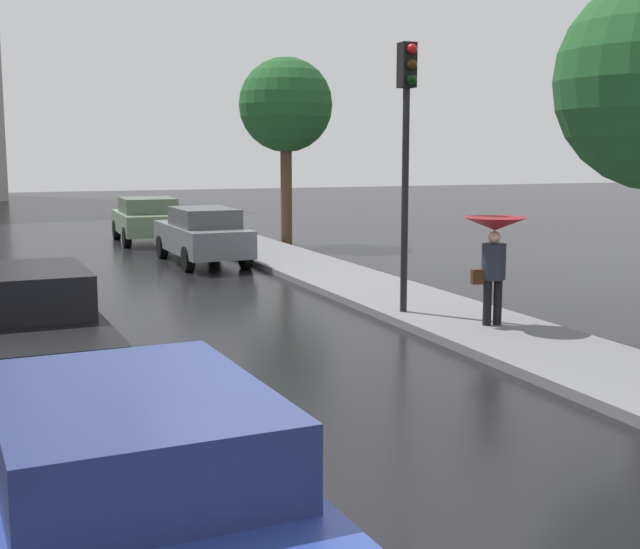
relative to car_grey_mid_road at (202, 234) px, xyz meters
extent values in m
plane|color=black|center=(-2.92, -16.04, -0.77)|extent=(120.00, 120.00, 0.00)
cube|color=slate|center=(0.00, 0.07, -0.11)|extent=(1.70, 4.47, 0.69)
cube|color=#494D50|center=(0.01, -0.24, 0.47)|extent=(1.46, 2.25, 0.48)
cylinder|color=black|center=(-0.77, 1.52, -0.46)|extent=(0.23, 0.63, 0.63)
cylinder|color=black|center=(0.71, 1.55, -0.46)|extent=(0.23, 0.63, 0.63)
cylinder|color=black|center=(-0.71, -1.41, -0.46)|extent=(0.23, 0.63, 0.63)
cylinder|color=black|center=(0.77, -1.38, -0.46)|extent=(0.23, 0.63, 0.63)
cube|color=slate|center=(-0.40, 5.81, -0.12)|extent=(1.94, 4.00, 0.65)
cube|color=#4D5C49|center=(-0.40, 5.70, 0.45)|extent=(1.67, 2.17, 0.48)
cylinder|color=black|center=(-1.21, 7.14, -0.45)|extent=(0.24, 0.65, 0.64)
cylinder|color=black|center=(0.48, 7.10, -0.45)|extent=(0.24, 0.65, 0.64)
cylinder|color=black|center=(-1.27, 4.53, -0.45)|extent=(0.24, 0.65, 0.64)
cylinder|color=black|center=(0.42, 4.49, -0.45)|extent=(0.24, 0.65, 0.64)
cube|color=black|center=(-4.92, -11.01, -0.14)|extent=(1.97, 4.31, 0.63)
cube|color=black|center=(-4.93, -10.69, 0.44)|extent=(1.67, 2.07, 0.54)
cylinder|color=black|center=(-4.04, -12.38, -0.46)|extent=(0.24, 0.63, 0.62)
cylinder|color=black|center=(-4.14, -9.58, -0.46)|extent=(0.24, 0.63, 0.62)
cube|color=navy|center=(-4.52, -16.50, -0.11)|extent=(2.01, 4.63, 0.68)
cube|color=navy|center=(-4.51, -16.65, 0.48)|extent=(1.67, 2.25, 0.51)
cylinder|color=black|center=(-3.78, -14.96, -0.46)|extent=(0.25, 0.64, 0.63)
cylinder|color=black|center=(2.19, -10.23, -0.26)|extent=(0.14, 0.14, 0.75)
cylinder|color=black|center=(2.37, -10.25, -0.26)|extent=(0.14, 0.14, 0.75)
cylinder|color=#232833|center=(2.28, -10.24, 0.41)|extent=(0.39, 0.39, 0.58)
sphere|color=beige|center=(2.28, -10.24, 0.80)|extent=(0.20, 0.20, 0.20)
cube|color=#3F2314|center=(2.01, -10.20, 0.17)|extent=(0.21, 0.13, 0.24)
cylinder|color=#4C4C51|center=(2.28, -10.24, 0.73)|extent=(0.02, 0.02, 0.77)
cone|color=maroon|center=(2.28, -10.24, 1.01)|extent=(1.02, 1.02, 0.21)
cylinder|color=black|center=(1.48, -8.67, 1.30)|extent=(0.12, 0.12, 3.86)
cube|color=black|center=(1.48, -8.67, 3.60)|extent=(0.26, 0.26, 0.75)
sphere|color=red|center=(1.48, -8.84, 3.85)|extent=(0.17, 0.17, 0.17)
sphere|color=#392405|center=(1.48, -8.84, 3.60)|extent=(0.17, 0.17, 0.17)
sphere|color=black|center=(1.48, -8.84, 3.35)|extent=(0.17, 0.17, 0.17)
cylinder|color=#4C3823|center=(3.60, 3.53, 0.91)|extent=(0.36, 0.36, 3.36)
sphere|color=#1E5123|center=(3.60, 3.53, 3.61)|extent=(2.93, 2.93, 2.93)
camera|label=1|loc=(-5.26, -21.62, 2.14)|focal=47.13mm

